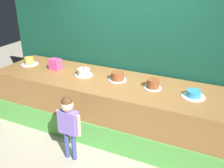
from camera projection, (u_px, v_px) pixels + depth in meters
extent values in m
plane|color=#BCB29E|center=(101.00, 149.00, 4.05)|extent=(12.00, 12.00, 0.00)
cube|color=#9E6B38|center=(115.00, 107.00, 4.31)|extent=(4.30, 1.10, 0.93)
cube|color=#59B24C|center=(100.00, 138.00, 3.95)|extent=(4.30, 0.02, 0.42)
cube|color=#144C38|center=(131.00, 48.00, 4.50)|extent=(5.05, 0.08, 2.64)
cylinder|color=#3F4C8C|center=(67.00, 144.00, 3.79)|extent=(0.07, 0.07, 0.45)
cylinder|color=#3F4C8C|center=(74.00, 146.00, 3.74)|extent=(0.07, 0.07, 0.45)
cube|color=#8C72D8|center=(68.00, 122.00, 3.60)|extent=(0.28, 0.13, 0.35)
cylinder|color=beige|center=(59.00, 120.00, 3.67)|extent=(0.06, 0.06, 0.32)
cylinder|color=beige|center=(79.00, 126.00, 3.54)|extent=(0.06, 0.06, 0.32)
sphere|color=beige|center=(67.00, 105.00, 3.49)|extent=(0.18, 0.18, 0.18)
sphere|color=brown|center=(67.00, 102.00, 3.47)|extent=(0.15, 0.15, 0.15)
cube|color=#E24992|center=(55.00, 64.00, 4.61)|extent=(0.20, 0.16, 0.19)
cylinder|color=silver|center=(30.00, 64.00, 4.88)|extent=(0.33, 0.33, 0.01)
cylinder|color=#F2BF4C|center=(29.00, 61.00, 4.85)|extent=(0.17, 0.17, 0.13)
cylinder|color=silver|center=(84.00, 75.00, 4.38)|extent=(0.31, 0.31, 0.01)
cylinder|color=beige|center=(84.00, 72.00, 4.36)|extent=(0.21, 0.21, 0.11)
sphere|color=red|center=(84.00, 68.00, 4.33)|extent=(0.03, 0.03, 0.03)
cylinder|color=silver|center=(118.00, 80.00, 4.18)|extent=(0.30, 0.30, 0.01)
cylinder|color=brown|center=(118.00, 76.00, 4.16)|extent=(0.21, 0.21, 0.13)
cylinder|color=silver|center=(153.00, 88.00, 3.91)|extent=(0.28, 0.28, 0.01)
cylinder|color=brown|center=(153.00, 83.00, 3.88)|extent=(0.18, 0.18, 0.13)
cylinder|color=white|center=(193.00, 96.00, 3.64)|extent=(0.33, 0.33, 0.01)
cylinder|color=#3399D8|center=(194.00, 93.00, 3.62)|extent=(0.20, 0.20, 0.09)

